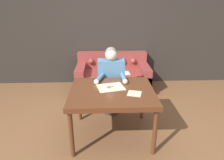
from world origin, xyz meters
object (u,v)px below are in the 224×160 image
couch (113,77)px  person (111,81)px  scissors (111,87)px  dining_table (112,95)px

couch → person: person is taller
couch → person: 1.15m
couch → scissors: couch is taller
dining_table → scissors: scissors is taller
dining_table → couch: 1.81m
couch → person: (-0.07, -1.10, 0.34)m
dining_table → person: person is taller
couch → scissors: (-0.09, -1.64, 0.47)m
couch → scissors: bearing=-93.0°
dining_table → person: 0.67m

